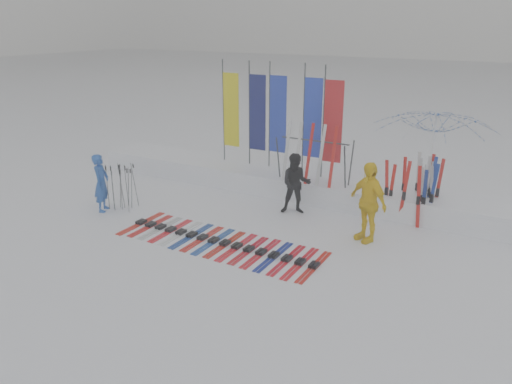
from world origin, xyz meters
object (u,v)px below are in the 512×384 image
Objects in this scene: person_yellow at (368,202)px; ski_rack at (314,155)px; person_black at (296,184)px; person_blue at (101,183)px; ski_row at (220,242)px; tent_canopy at (430,161)px.

ski_rack is at bearing 170.13° from person_yellow.
person_yellow reaches higher than person_black.
person_yellow is (2.20, -0.77, 0.14)m from person_black.
ski_rack reaches higher than person_blue.
person_yellow is 0.94× the size of ski_rack.
person_yellow reaches higher than ski_rack.
person_black reaches higher than person_blue.
ski_rack is at bearing 78.68° from ski_row.
person_blue is 0.96× the size of person_black.
ski_row is (-2.89, -1.88, -0.92)m from person_yellow.
person_black is (4.63, 2.44, 0.03)m from person_blue.
tent_canopy is 0.63× the size of ski_row.
person_blue is 0.78× the size of ski_rack.
person_blue is 5.23m from person_black.
ski_rack is at bearing -165.71° from tent_canopy.
tent_canopy reaches higher than person_blue.
tent_canopy is 3.07m from ski_rack.
person_yellow is at bearing -101.50° from person_blue.
tent_canopy reaches higher than ski_rack.
person_blue is at bearing -176.65° from person_black.
ski_row is (3.94, -0.21, -0.76)m from person_blue.
person_yellow is at bearing -43.69° from person_black.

